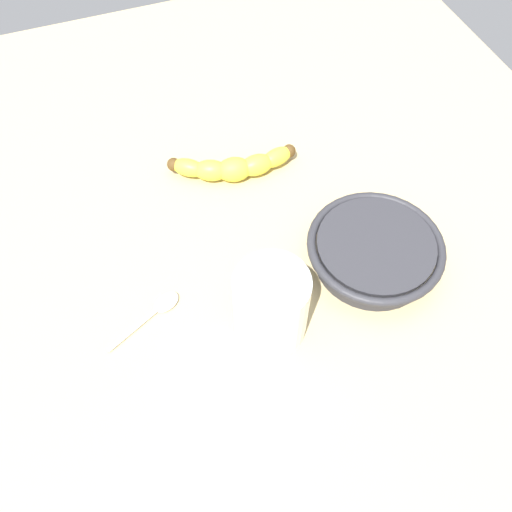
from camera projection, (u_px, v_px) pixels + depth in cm
name	position (u px, v px, depth cm)	size (l,w,h in cm)	color
wooden_tabletop	(223.00, 246.00, 78.27)	(120.00, 120.00, 3.00)	tan
banana	(234.00, 166.00, 82.45)	(19.34, 7.69, 3.72)	yellow
smoothie_glass	(271.00, 307.00, 65.22)	(8.93, 8.93, 10.77)	silver
ceramic_bowl	(375.00, 251.00, 72.95)	(18.17, 18.17, 4.18)	#2D2D33
teaspoon	(162.00, 305.00, 70.69)	(10.71, 6.18, 0.80)	silver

